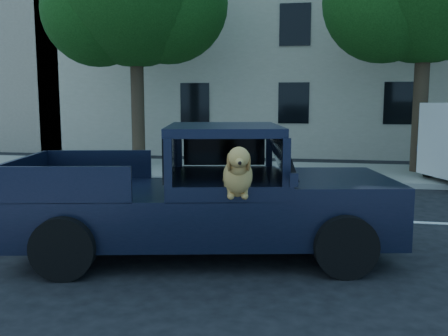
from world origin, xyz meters
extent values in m
plane|color=black|center=(0.00, 0.00, 0.00)|extent=(120.00, 120.00, 0.00)
cube|color=gray|center=(0.00, 9.20, 0.07)|extent=(60.00, 4.00, 0.15)
cylinder|color=#332619|center=(-4.00, 9.60, 2.20)|extent=(0.44, 0.44, 4.40)
sphere|color=black|center=(-5.20, 9.30, 5.20)|extent=(3.60, 3.60, 3.60)
sphere|color=black|center=(-3.00, 9.90, 5.50)|extent=(4.00, 4.00, 4.00)
cylinder|color=#332619|center=(5.00, 9.60, 2.20)|extent=(0.44, 0.44, 4.40)
sphere|color=black|center=(3.80, 9.30, 5.20)|extent=(3.60, 3.60, 3.60)
cube|color=beige|center=(3.00, 16.50, 4.50)|extent=(26.00, 6.00, 9.00)
cube|color=black|center=(0.37, 0.78, 0.66)|extent=(5.81, 3.21, 0.70)
cube|color=black|center=(2.28, 1.19, 1.10)|extent=(1.99, 2.39, 0.17)
cube|color=black|center=(0.62, 0.83, 1.90)|extent=(2.02, 2.32, 0.13)
cube|color=black|center=(1.46, 1.01, 1.53)|extent=(0.64, 1.83, 0.60)
cube|color=black|center=(0.93, 0.41, 0.87)|extent=(0.69, 0.69, 0.40)
cube|color=black|center=(1.73, -0.28, 1.35)|extent=(0.11, 0.07, 0.17)
camera|label=1|loc=(2.02, -6.43, 2.34)|focal=40.00mm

